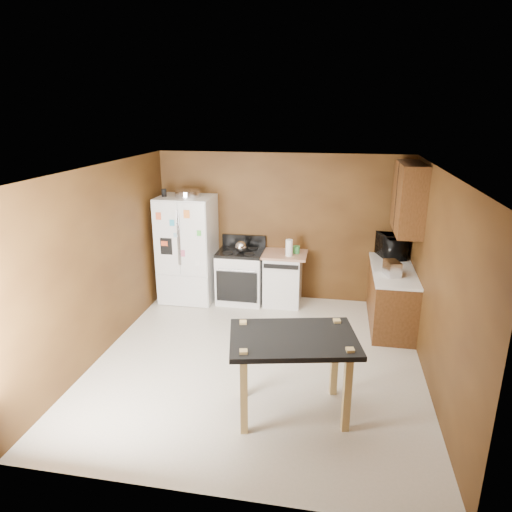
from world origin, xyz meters
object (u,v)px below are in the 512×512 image
(refrigerator, at_px, (188,249))
(toaster, at_px, (392,268))
(green_canister, at_px, (296,250))
(microwave, at_px, (390,246))
(paper_towel, at_px, (289,248))
(island, at_px, (293,348))
(kettle, at_px, (241,247))
(gas_range, at_px, (241,275))
(pen_cup, at_px, (164,193))
(roasting_pan, at_px, (188,194))
(dishwasher, at_px, (283,278))

(refrigerator, bearing_deg, toaster, -12.21)
(green_canister, distance_m, microwave, 1.51)
(paper_towel, xyz_separation_m, toaster, (1.55, -0.68, -0.02))
(green_canister, relative_size, toaster, 0.42)
(microwave, xyz_separation_m, island, (-1.25, -3.05, -0.29))
(kettle, xyz_separation_m, toaster, (2.36, -0.69, 0.01))
(kettle, height_order, island, kettle)
(kettle, xyz_separation_m, refrigerator, (-0.93, 0.02, -0.10))
(refrigerator, distance_m, gas_range, 1.01)
(pen_cup, bearing_deg, gas_range, 5.37)
(pen_cup, xyz_separation_m, refrigerator, (0.34, 0.06, -0.96))
(roasting_pan, bearing_deg, green_canister, 4.25)
(kettle, height_order, paper_towel, paper_towel)
(gas_range, relative_size, island, 0.75)
(toaster, distance_m, island, 2.45)
(paper_towel, height_order, green_canister, paper_towel)
(green_canister, relative_size, refrigerator, 0.07)
(kettle, height_order, dishwasher, kettle)
(green_canister, bearing_deg, paper_towel, -122.47)
(microwave, bearing_deg, toaster, 157.72)
(dishwasher, bearing_deg, green_canister, 12.27)
(roasting_pan, distance_m, toaster, 3.42)
(kettle, bearing_deg, dishwasher, 8.77)
(pen_cup, distance_m, refrigerator, 1.02)
(toaster, bearing_deg, pen_cup, 153.27)
(paper_towel, xyz_separation_m, green_canister, (0.10, 0.16, -0.07))
(green_canister, bearing_deg, roasting_pan, -175.75)
(green_canister, distance_m, toaster, 1.68)
(paper_towel, height_order, gas_range, paper_towel)
(kettle, distance_m, microwave, 2.43)
(kettle, height_order, green_canister, kettle)
(green_canister, bearing_deg, refrigerator, -175.94)
(kettle, xyz_separation_m, microwave, (2.41, 0.23, 0.07))
(roasting_pan, bearing_deg, pen_cup, -172.04)
(toaster, distance_m, microwave, 0.92)
(refrigerator, bearing_deg, paper_towel, -1.01)
(paper_towel, relative_size, dishwasher, 0.30)
(gas_range, bearing_deg, microwave, 3.46)
(toaster, xyz_separation_m, dishwasher, (-1.66, 0.80, -0.55))
(pen_cup, relative_size, gas_range, 0.11)
(roasting_pan, bearing_deg, island, -54.22)
(green_canister, height_order, gas_range, gas_range)
(toaster, xyz_separation_m, gas_range, (-2.38, 0.77, -0.54))
(kettle, bearing_deg, paper_towel, -0.57)
(roasting_pan, relative_size, microwave, 0.69)
(paper_towel, relative_size, gas_range, 0.25)
(toaster, relative_size, refrigerator, 0.16)
(kettle, relative_size, microwave, 0.32)
(green_canister, bearing_deg, microwave, 2.94)
(dishwasher, relative_size, island, 0.61)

